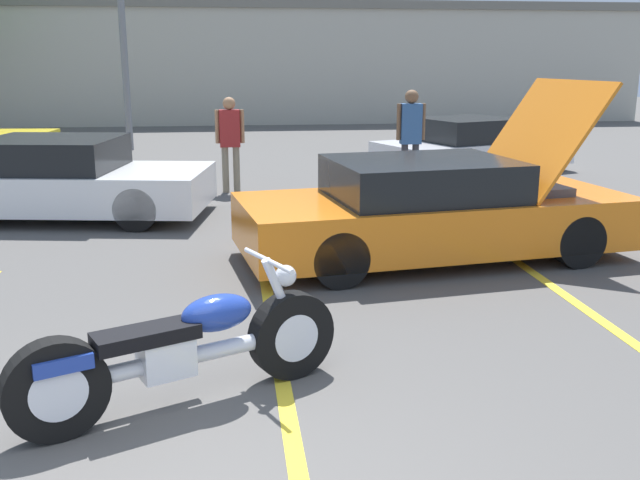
{
  "coord_description": "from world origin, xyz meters",
  "views": [
    {
      "loc": [
        0.29,
        -3.13,
        2.36
      ],
      "look_at": [
        1.06,
        2.96,
        0.8
      ],
      "focal_mm": 40.0,
      "sensor_mm": 36.0,
      "label": 1
    }
  ],
  "objects_px": {
    "motorcycle": "(183,351)",
    "spectator_by_show_car": "(230,136)",
    "show_car_hood_open": "(436,210)",
    "parked_car_mid_row": "(63,180)",
    "parked_car_right_row": "(471,147)",
    "spectator_near_motorcycle": "(411,132)"
  },
  "relations": [
    {
      "from": "spectator_near_motorcycle",
      "to": "parked_car_right_row",
      "type": "bearing_deg",
      "value": 49.4
    },
    {
      "from": "show_car_hood_open",
      "to": "parked_car_mid_row",
      "type": "height_order",
      "value": "show_car_hood_open"
    },
    {
      "from": "parked_car_mid_row",
      "to": "show_car_hood_open",
      "type": "bearing_deg",
      "value": -21.34
    },
    {
      "from": "motorcycle",
      "to": "parked_car_mid_row",
      "type": "height_order",
      "value": "parked_car_mid_row"
    },
    {
      "from": "spectator_by_show_car",
      "to": "parked_car_mid_row",
      "type": "bearing_deg",
      "value": -144.7
    },
    {
      "from": "parked_car_right_row",
      "to": "parked_car_mid_row",
      "type": "distance_m",
      "value": 8.42
    },
    {
      "from": "parked_car_right_row",
      "to": "motorcycle",
      "type": "bearing_deg",
      "value": -139.11
    },
    {
      "from": "parked_car_right_row",
      "to": "spectator_near_motorcycle",
      "type": "height_order",
      "value": "spectator_near_motorcycle"
    },
    {
      "from": "parked_car_mid_row",
      "to": "spectator_near_motorcycle",
      "type": "relative_size",
      "value": 2.46
    },
    {
      "from": "motorcycle",
      "to": "spectator_near_motorcycle",
      "type": "xyz_separation_m",
      "value": [
        3.56,
        7.75,
        0.7
      ]
    },
    {
      "from": "motorcycle",
      "to": "parked_car_mid_row",
      "type": "relative_size",
      "value": 0.49
    },
    {
      "from": "motorcycle",
      "to": "show_car_hood_open",
      "type": "bearing_deg",
      "value": 26.2
    },
    {
      "from": "parked_car_right_row",
      "to": "parked_car_mid_row",
      "type": "bearing_deg",
      "value": -175.59
    },
    {
      "from": "spectator_near_motorcycle",
      "to": "spectator_by_show_car",
      "type": "relative_size",
      "value": 1.08
    },
    {
      "from": "motorcycle",
      "to": "parked_car_right_row",
      "type": "distance_m",
      "value": 11.37
    },
    {
      "from": "show_car_hood_open",
      "to": "spectator_near_motorcycle",
      "type": "bearing_deg",
      "value": 71.77
    },
    {
      "from": "motorcycle",
      "to": "spectator_by_show_car",
      "type": "distance_m",
      "value": 8.28
    },
    {
      "from": "parked_car_mid_row",
      "to": "spectator_near_motorcycle",
      "type": "distance_m",
      "value": 5.91
    },
    {
      "from": "show_car_hood_open",
      "to": "parked_car_mid_row",
      "type": "distance_m",
      "value": 5.79
    },
    {
      "from": "motorcycle",
      "to": "show_car_hood_open",
      "type": "height_order",
      "value": "show_car_hood_open"
    },
    {
      "from": "motorcycle",
      "to": "parked_car_mid_row",
      "type": "xyz_separation_m",
      "value": [
        -2.18,
        6.44,
        0.17
      ]
    },
    {
      "from": "motorcycle",
      "to": "parked_car_right_row",
      "type": "bearing_deg",
      "value": 36.28
    }
  ]
}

